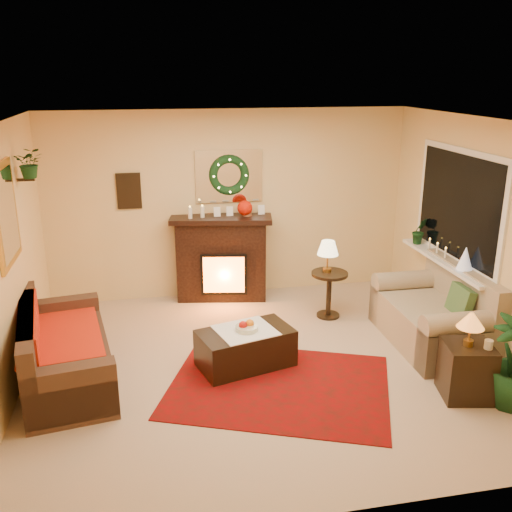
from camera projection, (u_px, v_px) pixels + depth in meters
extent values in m
plane|color=beige|center=(262.00, 366.00, 6.23)|extent=(5.00, 5.00, 0.00)
plane|color=white|center=(263.00, 123.00, 5.43)|extent=(5.00, 5.00, 0.00)
plane|color=#EFD88C|center=(229.00, 205.00, 7.93)|extent=(5.00, 5.00, 0.00)
plane|color=#EFD88C|center=(334.00, 354.00, 3.73)|extent=(5.00, 5.00, 0.00)
plane|color=#EFD88C|center=(3.00, 268.00, 5.36)|extent=(4.50, 4.50, 0.00)
plane|color=#EFD88C|center=(484.00, 239.00, 6.30)|extent=(4.50, 4.50, 0.00)
cube|color=#5A0E0D|center=(279.00, 386.00, 5.82)|extent=(2.65, 2.34, 0.01)
cube|color=#552B18|center=(65.00, 341.00, 5.84)|extent=(1.10, 1.97, 0.80)
cube|color=red|center=(59.00, 334.00, 5.94)|extent=(0.82, 1.33, 0.02)
cube|color=black|center=(222.00, 261.00, 7.94)|extent=(1.27, 0.60, 1.12)
sphere|color=red|center=(245.00, 208.00, 7.73)|extent=(0.21, 0.21, 0.21)
cylinder|color=white|center=(190.00, 213.00, 7.61)|extent=(0.06, 0.06, 0.17)
cylinder|color=silver|center=(202.00, 212.00, 7.66)|extent=(0.06, 0.06, 0.17)
cube|color=white|center=(229.00, 176.00, 7.79)|extent=(0.92, 0.02, 0.72)
torus|color=#194719|center=(229.00, 175.00, 7.74)|extent=(0.55, 0.11, 0.55)
cube|color=#381E11|center=(129.00, 191.00, 7.58)|extent=(0.32, 0.03, 0.48)
cube|color=gold|center=(6.00, 214.00, 5.51)|extent=(0.03, 0.84, 1.00)
imported|color=#194719|center=(32.00, 178.00, 6.17)|extent=(0.33, 0.28, 0.36)
cube|color=tan|center=(433.00, 310.00, 6.63)|extent=(0.92, 1.58, 0.91)
cube|color=white|center=(459.00, 206.00, 6.73)|extent=(0.03, 1.86, 1.36)
cube|color=black|center=(457.00, 206.00, 6.73)|extent=(0.02, 1.70, 1.22)
cube|color=white|center=(445.00, 261.00, 6.92)|extent=(0.22, 1.86, 0.04)
cone|color=silver|center=(465.00, 258.00, 6.48)|extent=(0.18, 0.18, 0.27)
imported|color=#174820|center=(420.00, 230.00, 7.49)|extent=(0.25, 0.20, 0.46)
cylinder|color=#3A2517|center=(329.00, 293.00, 7.39)|extent=(0.55, 0.55, 0.61)
cone|color=#FDEFB2|center=(328.00, 252.00, 7.25)|extent=(0.27, 0.27, 0.42)
cube|color=#431F13|center=(466.00, 371.00, 5.57)|extent=(0.54, 0.54, 0.56)
cone|color=gold|center=(470.00, 327.00, 5.42)|extent=(0.26, 0.26, 0.38)
cube|color=#45280D|center=(246.00, 348.00, 6.17)|extent=(1.11, 0.79, 0.42)
cylinder|color=beige|center=(247.00, 328.00, 6.09)|extent=(0.24, 0.24, 0.06)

